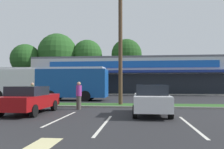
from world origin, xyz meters
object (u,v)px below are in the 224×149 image
(utility_pole, at_px, (119,25))
(car_1, at_px, (3,90))
(city_bus, at_px, (46,82))
(pedestrian_near_bench, at_px, (79,95))
(car_2, at_px, (45,90))
(pedestrian_by_pole, at_px, (32,95))
(car_3, at_px, (29,100))
(car_0, at_px, (151,100))

(utility_pole, relative_size, car_1, 2.40)
(city_bus, relative_size, pedestrian_near_bench, 6.88)
(utility_pole, distance_m, pedestrian_near_bench, 6.25)
(car_2, bearing_deg, pedestrian_near_bench, -59.85)
(city_bus, xyz_separation_m, pedestrian_by_pole, (1.72, -6.63, -0.89))
(city_bus, bearing_deg, pedestrian_by_pole, 104.46)
(city_bus, xyz_separation_m, car_1, (-8.29, 6.14, -0.95))
(car_1, distance_m, pedestrian_by_pole, 16.22)
(utility_pole, relative_size, city_bus, 0.93)
(pedestrian_near_bench, bearing_deg, car_3, 110.37)
(utility_pole, bearing_deg, pedestrian_by_pole, -165.16)
(city_bus, bearing_deg, car_0, 135.25)
(car_2, height_order, pedestrian_by_pole, pedestrian_by_pole)
(car_3, height_order, pedestrian_by_pole, pedestrian_by_pole)
(car_1, xyz_separation_m, car_3, (11.39, -16.03, -0.04))
(pedestrian_by_pole, bearing_deg, car_0, 104.67)
(car_1, distance_m, pedestrian_near_bench, 19.34)
(car_2, bearing_deg, pedestrian_by_pole, -70.69)
(city_bus, height_order, car_3, city_bus)
(car_1, bearing_deg, pedestrian_by_pole, -51.91)
(car_0, relative_size, car_3, 0.94)
(pedestrian_near_bench, bearing_deg, utility_pole, -68.70)
(car_2, bearing_deg, car_3, -69.96)
(pedestrian_by_pole, bearing_deg, pedestrian_near_bench, 110.91)
(car_0, height_order, pedestrian_by_pole, pedestrian_by_pole)
(car_0, xyz_separation_m, car_2, (-12.80, 16.43, -0.04))
(pedestrian_by_pole, bearing_deg, car_1, -106.32)
(car_1, relative_size, car_3, 1.06)
(car_3, bearing_deg, utility_pole, -43.71)
(car_2, bearing_deg, utility_pole, -47.66)
(city_bus, xyz_separation_m, pedestrian_near_bench, (5.34, -7.58, -0.87))
(pedestrian_near_bench, bearing_deg, car_1, 19.38)
(utility_pole, bearing_deg, car_3, -133.71)
(car_0, bearing_deg, car_1, 48.81)
(car_2, xyz_separation_m, car_3, (6.04, -16.57, 0.01))
(car_2, xyz_separation_m, pedestrian_by_pole, (4.67, -13.32, 0.10))
(utility_pole, relative_size, car_2, 2.53)
(car_2, relative_size, pedestrian_by_pole, 2.61)
(car_1, height_order, pedestrian_by_pole, pedestrian_by_pole)
(city_bus, relative_size, car_0, 2.92)
(car_3, xyz_separation_m, pedestrian_near_bench, (2.24, 2.31, 0.12))
(city_bus, xyz_separation_m, car_3, (3.10, -9.89, -0.98))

